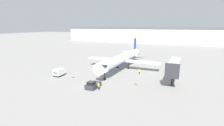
{
  "coord_description": "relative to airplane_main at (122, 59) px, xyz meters",
  "views": [
    {
      "loc": [
        20.97,
        -34.51,
        14.83
      ],
      "look_at": [
        0.0,
        12.72,
        3.71
      ],
      "focal_mm": 28.0,
      "sensor_mm": 36.0,
      "label": 1
    }
  ],
  "objects": [
    {
      "name": "worker_by_wing",
      "position": [
        7.32,
        -3.83,
        -2.85
      ],
      "size": [
        0.4,
        0.24,
        1.64
      ],
      "color": "#232838",
      "rests_on": "ground"
    },
    {
      "name": "luggage_cart",
      "position": [
        -14.1,
        -15.76,
        -2.62
      ],
      "size": [
        2.08,
        2.89,
        2.17
      ],
      "color": "#232326",
      "rests_on": "ground"
    },
    {
      "name": "jet_bridge",
      "position": [
        17.71,
        -8.29,
        0.75
      ],
      "size": [
        3.2,
        12.93,
        6.19
      ],
      "color": "#2D2D33",
      "rests_on": "ground"
    },
    {
      "name": "airplane_main",
      "position": [
        0.0,
        0.0,
        0.0
      ],
      "size": [
        26.2,
        33.01,
        9.92
      ],
      "color": "white",
      "rests_on": "ground"
    },
    {
      "name": "traffic_cone_left",
      "position": [
        -9.31,
        -15.2,
        -3.39
      ],
      "size": [
        0.57,
        0.57,
        0.67
      ],
      "color": "black",
      "rests_on": "ground"
    },
    {
      "name": "traffic_cone_right",
      "position": [
        9.06,
        -13.87,
        -3.34
      ],
      "size": [
        0.63,
        0.63,
        0.77
      ],
      "color": "black",
      "rests_on": "ground"
    },
    {
      "name": "ground_plane",
      "position": [
        -0.13,
        -20.8,
        -3.7
      ],
      "size": [
        600.0,
        600.0,
        0.0
      ],
      "primitive_type": "plane",
      "color": "gray"
    },
    {
      "name": "terminal_building",
      "position": [
        -0.13,
        99.2,
        2.97
      ],
      "size": [
        180.0,
        16.8,
        13.3
      ],
      "color": "#B2B2B7",
      "rests_on": "ground"
    },
    {
      "name": "worker_near_tug",
      "position": [
        2.14,
        -20.95,
        -2.81
      ],
      "size": [
        0.4,
        0.24,
        1.72
      ],
      "color": "#232838",
      "rests_on": "ground"
    },
    {
      "name": "pushback_tug",
      "position": [
        0.34,
        -20.44,
        -3.02
      ],
      "size": [
        2.33,
        4.24,
        1.85
      ],
      "color": "#2D2D33",
      "rests_on": "ground"
    }
  ]
}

